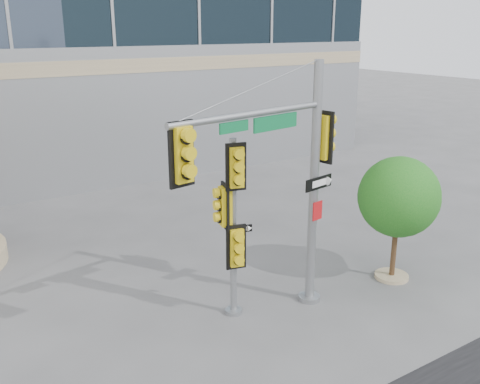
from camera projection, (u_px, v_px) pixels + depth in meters
ground at (275, 355)px, 11.57m from camera, size 120.00×120.00×0.00m
main_signal_pole at (284, 167)px, 12.08m from camera, size 4.71×1.22×6.10m
secondary_signal_pole at (233, 216)px, 12.40m from camera, size 0.76×0.67×4.41m
street_tree at (399, 200)px, 14.48m from camera, size 2.25×2.20×3.51m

